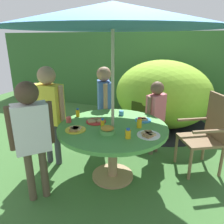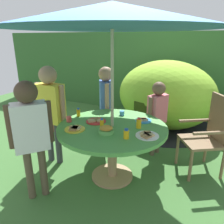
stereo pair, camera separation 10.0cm
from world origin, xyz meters
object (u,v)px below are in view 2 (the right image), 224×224
dome_tent (166,95)px  plate_far_right (147,135)px  garden_table (112,135)px  child_in_white_shirt (30,127)px  child_in_blue_shirt (106,97)px  juice_bottle_center_front (139,123)px  potted_plant (56,112)px  cup_near (122,113)px  snack_bowl (106,130)px  plate_center_back (75,129)px  juice_bottle_near_right (126,134)px  juice_bottle_mid_left (78,112)px  cup_far (69,119)px  child_in_yellow_shirt (50,104)px  juice_bottle_mid_right (102,123)px  child_in_pink_shirt (157,109)px  patio_umbrella (112,15)px  plate_far_left (96,121)px  plate_near_left (143,120)px  wooden_chair (209,132)px

dome_tent → plate_far_right: bearing=-73.6°
garden_table → child_in_white_shirt: bearing=-132.6°
child_in_blue_shirt → juice_bottle_center_front: size_ratio=10.33×
potted_plant → cup_near: 1.72m
snack_bowl → plate_far_right: size_ratio=0.69×
garden_table → plate_center_back: bearing=-140.9°
child_in_blue_shirt → potted_plant: bearing=-129.2°
plate_far_right → juice_bottle_near_right: juice_bottle_near_right is taller
dome_tent → juice_bottle_mid_left: bearing=-102.6°
dome_tent → juice_bottle_center_front: 1.96m
cup_far → child_in_yellow_shirt: bearing=165.2°
child_in_white_shirt → juice_bottle_center_front: (0.93, 0.75, -0.08)m
juice_bottle_mid_right → plate_far_right: bearing=-0.4°
child_in_pink_shirt → child_in_yellow_shirt: child_in_yellow_shirt is taller
patio_umbrella → child_in_pink_shirt: 1.52m
plate_far_right → plate_far_left: bearing=168.4°
potted_plant → snack_bowl: 2.05m
patio_umbrella → child_in_yellow_shirt: bearing=-179.8°
child_in_pink_shirt → plate_far_right: child_in_pink_shirt is taller
plate_near_left → potted_plant: bearing=161.8°
patio_umbrella → plate_far_left: (-0.25, 0.04, -1.22)m
child_in_blue_shirt → cup_near: child_in_blue_shirt is taller
garden_table → juice_bottle_near_right: size_ratio=11.95×
potted_plant → child_in_blue_shirt: bearing=-8.5°
plate_far_left → child_in_white_shirt: bearing=-117.6°
juice_bottle_mid_right → cup_far: bearing=179.2°
cup_near → juice_bottle_near_right: bearing=-64.5°
patio_umbrella → plate_far_right: 1.31m
potted_plant → snack_bowl: snack_bowl is taller
plate_near_left → cup_near: cup_near is taller
wooden_chair → plate_near_left: (-0.80, -0.34, 0.16)m
plate_far_right → juice_bottle_center_front: 0.24m
child_in_yellow_shirt → juice_bottle_mid_left: 0.40m
plate_center_back → child_in_white_shirt: bearing=-124.8°
child_in_blue_shirt → plate_center_back: 1.07m
plate_far_left → cup_far: size_ratio=3.64×
potted_plant → garden_table: bearing=-30.2°
dome_tent → child_in_white_shirt: child_in_white_shirt is taller
child_in_blue_shirt → cup_far: bearing=-37.4°
child_in_pink_shirt → child_in_blue_shirt: size_ratio=0.87×
patio_umbrella → plate_center_back: (-0.35, -0.28, -1.22)m
potted_plant → plate_far_left: 1.69m
patio_umbrella → juice_bottle_near_right: bearing=-42.2°
child_in_white_shirt → snack_bowl: size_ratio=7.68×
plate_near_left → snack_bowl: bearing=-116.9°
wooden_chair → child_in_yellow_shirt: size_ratio=0.76×
juice_bottle_mid_right → cup_near: bearing=84.7°
dome_tent → child_in_yellow_shirt: 2.35m
plate_center_back → juice_bottle_near_right: juice_bottle_near_right is taller
snack_bowl → cup_far: snack_bowl is taller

